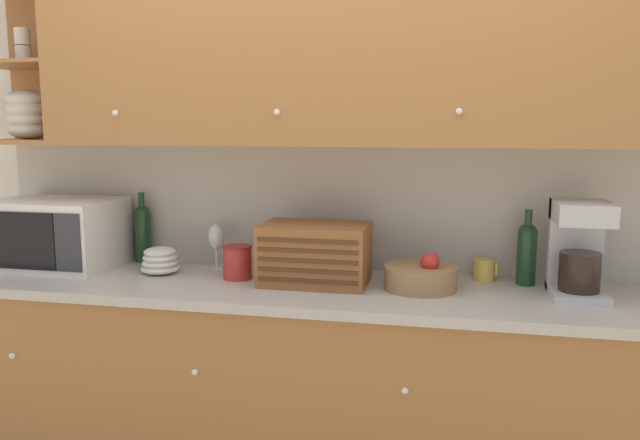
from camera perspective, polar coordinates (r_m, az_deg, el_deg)
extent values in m
cube|color=silver|center=(2.86, 1.07, 3.09)|extent=(5.62, 0.06, 2.60)
cube|color=#A36B38|center=(2.76, -0.43, -15.66)|extent=(3.22, 0.63, 0.89)
cube|color=#B7B2A8|center=(2.59, -0.52, -6.41)|extent=(3.24, 0.66, 0.04)
sphere|color=white|center=(2.92, -26.32, -11.07)|extent=(0.03, 0.03, 0.03)
sphere|color=white|center=(2.51, -11.37, -13.47)|extent=(0.03, 0.03, 0.03)
sphere|color=white|center=(2.33, 7.79, -15.20)|extent=(0.03, 0.03, 0.03)
cube|color=#B7B2A8|center=(2.84, 0.92, 1.20)|extent=(3.22, 0.01, 0.57)
cube|color=#A36B38|center=(2.62, 4.83, 15.01)|extent=(2.80, 0.37, 0.75)
cube|color=#A36B38|center=(3.39, -23.58, 12.87)|extent=(0.42, 0.02, 0.75)
cube|color=#A36B38|center=(3.24, -25.02, 6.53)|extent=(0.42, 0.37, 0.02)
cube|color=#A36B38|center=(3.25, -25.42, 12.71)|extent=(0.42, 0.37, 0.02)
sphere|color=white|center=(2.77, -18.21, 9.28)|extent=(0.03, 0.03, 0.03)
sphere|color=white|center=(2.49, -3.96, 9.81)|extent=(0.03, 0.03, 0.03)
sphere|color=white|center=(2.39, 12.61, 9.68)|extent=(0.03, 0.03, 0.03)
ellipsoid|color=silver|center=(3.24, -25.08, 7.42)|extent=(0.18, 0.18, 0.08)
ellipsoid|color=silver|center=(3.24, -25.13, 8.30)|extent=(0.18, 0.18, 0.08)
ellipsoid|color=silver|center=(3.24, -25.19, 9.17)|extent=(0.18, 0.18, 0.08)
ellipsoid|color=silver|center=(3.24, -25.25, 10.05)|extent=(0.18, 0.18, 0.08)
cylinder|color=silver|center=(3.25, -25.47, 13.51)|extent=(0.07, 0.07, 0.08)
cylinder|color=silver|center=(3.26, -25.57, 14.89)|extent=(0.07, 0.07, 0.07)
cube|color=silver|center=(3.14, -22.89, -1.11)|extent=(0.54, 0.41, 0.31)
cube|color=black|center=(3.01, -26.08, -1.70)|extent=(0.38, 0.01, 0.25)
cube|color=#2D2D33|center=(2.86, -22.06, -1.95)|extent=(0.12, 0.01, 0.25)
cylinder|color=#19381E|center=(3.12, -15.88, -1.57)|extent=(0.08, 0.08, 0.23)
sphere|color=#19381E|center=(3.10, -15.97, 0.56)|extent=(0.08, 0.08, 0.08)
cylinder|color=#19381E|center=(3.09, -16.02, 1.71)|extent=(0.03, 0.03, 0.08)
ellipsoid|color=silver|center=(2.87, -14.39, -4.30)|extent=(0.17, 0.17, 0.04)
ellipsoid|color=silver|center=(2.86, -14.41, -3.81)|extent=(0.16, 0.16, 0.04)
ellipsoid|color=silver|center=(2.86, -14.43, -3.33)|extent=(0.15, 0.15, 0.05)
ellipsoid|color=silver|center=(2.85, -14.44, -2.84)|extent=(0.14, 0.14, 0.04)
cylinder|color=silver|center=(2.93, -9.41, -4.27)|extent=(0.07, 0.07, 0.01)
cylinder|color=silver|center=(2.92, -9.43, -3.43)|extent=(0.01, 0.01, 0.08)
ellipsoid|color=silver|center=(2.90, -9.48, -1.51)|extent=(0.07, 0.07, 0.12)
cylinder|color=#B22D28|center=(2.70, -7.56, -3.94)|extent=(0.12, 0.12, 0.14)
cylinder|color=maroon|center=(2.68, -7.59, -2.44)|extent=(0.13, 0.13, 0.01)
cube|color=brown|center=(2.59, -0.45, -3.10)|extent=(0.44, 0.29, 0.25)
cube|color=#4B2C16|center=(2.47, -1.20, -5.59)|extent=(0.40, 0.01, 0.02)
cube|color=#4B2C16|center=(2.46, -1.21, -4.69)|extent=(0.40, 0.01, 0.02)
cube|color=#4B2C16|center=(2.45, -1.21, -3.78)|extent=(0.40, 0.01, 0.02)
cube|color=#4B2C16|center=(2.44, -1.21, -2.86)|extent=(0.40, 0.01, 0.02)
cube|color=#4B2C16|center=(2.43, -1.22, -1.94)|extent=(0.40, 0.01, 0.02)
cylinder|color=#937047|center=(2.54, 9.18, -5.20)|extent=(0.29, 0.29, 0.09)
sphere|color=red|center=(2.51, 10.03, -3.79)|extent=(0.08, 0.08, 0.08)
cylinder|color=gold|center=(2.74, 14.76, -4.43)|extent=(0.09, 0.09, 0.09)
torus|color=gold|center=(2.74, 15.79, -4.42)|extent=(0.01, 0.06, 0.06)
cylinder|color=#19381E|center=(2.71, 18.35, -3.39)|extent=(0.08, 0.08, 0.22)
sphere|color=#19381E|center=(2.69, 18.46, -1.14)|extent=(0.08, 0.08, 0.08)
cylinder|color=#19381E|center=(2.68, 18.52, 0.14)|extent=(0.03, 0.03, 0.07)
cube|color=#B7B7BC|center=(2.60, 22.46, -6.19)|extent=(0.20, 0.26, 0.03)
cylinder|color=black|center=(2.56, 22.65, -4.38)|extent=(0.15, 0.15, 0.15)
cube|color=#B7B7BC|center=(2.66, 22.28, -2.11)|extent=(0.20, 0.06, 0.37)
cube|color=#B7B7BC|center=(2.54, 22.86, 0.65)|extent=(0.20, 0.26, 0.08)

